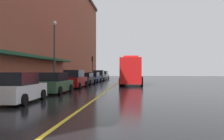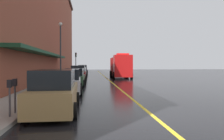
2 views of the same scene
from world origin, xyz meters
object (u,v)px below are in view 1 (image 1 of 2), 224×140
(parking_meter_3, at_px, (95,75))
(parked_car_1, at_px, (19,88))
(traffic_light_near, at_px, (92,64))
(parked_car_2, at_px, (55,83))
(fire_truck, at_px, (132,72))
(parked_car_6, at_px, (99,76))
(street_lamp_left, at_px, (54,46))
(parked_car_3, at_px, (75,79))
(parked_car_7, at_px, (103,76))
(parked_car_4, at_px, (86,79))
(parked_car_5, at_px, (93,78))
(parking_meter_0, at_px, (93,75))

(parking_meter_3, bearing_deg, parked_car_1, -87.74)
(parking_meter_3, xyz_separation_m, traffic_light_near, (0.06, -3.74, 2.10))
(parked_car_2, distance_m, parking_meter_3, 29.00)
(fire_truck, bearing_deg, parked_car_6, -151.21)
(parked_car_2, distance_m, street_lamp_left, 7.28)
(parked_car_1, xyz_separation_m, street_lamp_left, (-1.97, 11.77, 3.60))
(parked_car_2, relative_size, parked_car_3, 0.92)
(parked_car_2, relative_size, parked_car_6, 1.02)
(parked_car_7, bearing_deg, parked_car_6, -179.21)
(parked_car_4, bearing_deg, parked_car_5, 2.10)
(traffic_light_near, bearing_deg, parked_car_4, -83.97)
(parked_car_4, distance_m, parking_meter_3, 16.65)
(parking_meter_0, xyz_separation_m, parking_meter_3, (0.00, 3.17, 0.00))
(parked_car_6, distance_m, parking_meter_3, 4.94)
(parking_meter_3, relative_size, traffic_light_near, 0.31)
(parked_car_6, height_order, traffic_light_near, traffic_light_near)
(parked_car_4, bearing_deg, traffic_light_near, 8.01)
(parked_car_7, relative_size, parking_meter_3, 3.46)
(parked_car_7, distance_m, parking_meter_0, 4.72)
(parked_car_1, height_order, parked_car_3, parked_car_3)
(parking_meter_0, bearing_deg, parked_car_5, -79.23)
(traffic_light_near, bearing_deg, parked_car_1, -87.58)
(parked_car_1, bearing_deg, fire_truck, -20.83)
(parking_meter_3, bearing_deg, parked_car_2, -87.05)
(parked_car_1, distance_m, fire_truck, 19.17)
(parked_car_1, relative_size, parked_car_6, 1.02)
(parked_car_7, relative_size, traffic_light_near, 1.07)
(fire_truck, height_order, parking_meter_3, fire_truck)
(parked_car_1, distance_m, traffic_light_near, 31.14)
(parked_car_2, xyz_separation_m, parked_car_6, (-0.07, 24.23, 0.10))
(parked_car_1, bearing_deg, parked_car_4, -2.26)
(parked_car_7, distance_m, fire_truck, 18.96)
(parked_car_7, xyz_separation_m, street_lamp_left, (-2.05, -24.32, 3.58))
(parked_car_2, relative_size, fire_truck, 0.50)
(parked_car_6, bearing_deg, parked_car_4, 178.25)
(parked_car_2, height_order, fire_truck, fire_truck)
(parked_car_6, bearing_deg, traffic_light_near, 51.98)
(traffic_light_near, bearing_deg, street_lamp_left, -91.97)
(parked_car_5, xyz_separation_m, street_lamp_left, (-2.01, -12.44, 3.65))
(parked_car_5, height_order, parked_car_7, parked_car_7)
(parked_car_5, bearing_deg, parked_car_3, -178.43)
(parked_car_6, distance_m, parked_car_7, 6.05)
(parked_car_1, height_order, fire_truck, fire_truck)
(parked_car_7, bearing_deg, parked_car_2, -178.78)
(parked_car_2, height_order, parking_meter_3, parked_car_2)
(parking_meter_0, xyz_separation_m, traffic_light_near, (0.06, -0.57, 2.10))
(parking_meter_0, relative_size, street_lamp_left, 0.19)
(parked_car_2, height_order, parked_car_6, parked_car_6)
(parked_car_3, height_order, parked_car_4, parked_car_3)
(parking_meter_3, bearing_deg, parked_car_7, 42.26)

